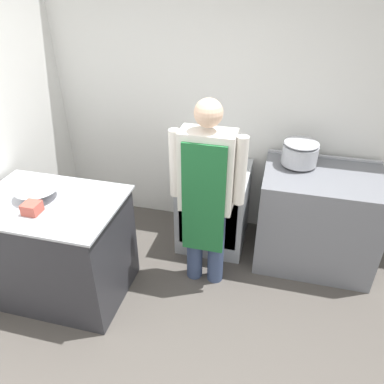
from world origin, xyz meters
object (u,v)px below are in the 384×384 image
(fridge_unit, at_px, (214,206))
(person_cook, at_px, (206,189))
(mixing_bowl, at_px, (37,193))
(stock_pot, at_px, (300,152))
(stove, at_px, (316,219))
(plastic_tub, at_px, (32,208))

(fridge_unit, height_order, person_cook, person_cook)
(person_cook, bearing_deg, fridge_unit, 93.54)
(mixing_bowl, distance_m, stock_pot, 2.20)
(stove, relative_size, mixing_bowl, 3.06)
(stove, distance_m, person_cook, 1.16)
(mixing_bowl, height_order, plastic_tub, plastic_tub)
(stove, relative_size, stock_pot, 3.30)
(stove, distance_m, stock_pot, 0.64)
(stove, height_order, mixing_bowl, mixing_bowl)
(stove, xyz_separation_m, plastic_tub, (-2.08, -1.10, 0.49))
(stock_pot, bearing_deg, plastic_tub, -146.54)
(person_cook, bearing_deg, stove, 29.03)
(person_cook, height_order, mixing_bowl, person_cook)
(plastic_tub, bearing_deg, fridge_unit, 45.81)
(stove, distance_m, fridge_unit, 0.96)
(person_cook, bearing_deg, mixing_bowl, -162.67)
(person_cook, distance_m, mixing_bowl, 1.30)
(stock_pot, bearing_deg, stove, -29.26)
(stove, bearing_deg, plastic_tub, -152.24)
(fridge_unit, xyz_separation_m, person_cook, (0.04, -0.57, 0.54))
(fridge_unit, xyz_separation_m, stock_pot, (0.73, 0.07, 0.65))
(person_cook, bearing_deg, plastic_tub, -153.28)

